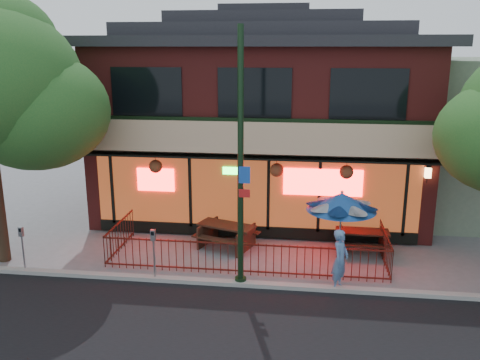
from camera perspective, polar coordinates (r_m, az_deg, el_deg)
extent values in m
plane|color=gray|center=(14.90, 0.26, -10.91)|extent=(80.00, 80.00, 0.00)
cube|color=#999993|center=(14.43, 0.01, -11.55)|extent=(80.00, 0.25, 0.12)
cube|color=maroon|center=(20.84, 2.71, 5.91)|extent=(12.00, 8.00, 6.50)
cube|color=#59230F|center=(17.27, 1.56, -1.39)|extent=(11.00, 0.06, 2.60)
cube|color=#FF0C0C|center=(17.01, 9.28, -0.26)|extent=(2.60, 0.04, 0.90)
cube|color=#FF0C0C|center=(17.75, -9.45, 0.03)|extent=(1.30, 0.04, 0.80)
cube|color=tan|center=(16.37, 1.44, 4.54)|extent=(12.20, 1.33, 1.26)
cube|color=black|center=(17.38, -10.43, 9.73)|extent=(2.40, 0.06, 1.60)
cube|color=black|center=(16.65, 1.64, 9.75)|extent=(2.40, 0.06, 1.60)
cube|color=black|center=(16.68, 14.21, 9.33)|extent=(2.40, 0.06, 1.60)
cube|color=black|center=(17.68, 1.52, -5.78)|extent=(11.00, 0.12, 0.40)
cube|color=#FFC672|center=(17.27, 20.35, 0.76)|extent=(0.18, 0.18, 0.32)
cube|color=#511711|center=(14.69, 0.36, -7.23)|extent=(8.40, 0.04, 0.04)
cube|color=#511711|center=(15.03, 0.36, -10.17)|extent=(8.40, 0.04, 0.04)
cube|color=#511711|center=(16.86, -13.45, -4.71)|extent=(0.04, 2.60, 0.04)
cube|color=#511711|center=(16.02, 16.11, -5.94)|extent=(0.04, 2.60, 0.04)
cylinder|color=#511711|center=(14.87, 0.36, -8.84)|extent=(0.02, 0.02, 1.00)
cylinder|color=black|center=(13.36, 0.07, 1.99)|extent=(0.16, 0.16, 7.00)
cylinder|color=black|center=(14.50, 0.06, -11.23)|extent=(0.32, 0.32, 0.20)
cube|color=#194CB2|center=(13.27, 0.50, 0.57)|extent=(0.30, 0.02, 0.45)
cube|color=red|center=(13.40, 0.49, -1.51)|extent=(0.30, 0.02, 0.22)
cube|color=#3C2116|center=(17.21, -3.64, -5.93)|extent=(0.51, 1.28, 0.76)
cube|color=#3C2116|center=(16.56, 0.69, -6.74)|extent=(0.51, 1.28, 0.76)
cube|color=#3C2116|center=(16.74, -1.53, -5.12)|extent=(2.01, 1.35, 0.06)
cube|color=#3C2116|center=(16.38, -2.47, -6.73)|extent=(1.84, 0.90, 0.05)
cube|color=#3C2116|center=(17.31, -0.62, -5.51)|extent=(1.84, 0.90, 0.05)
cube|color=#371C13|center=(16.94, 11.29, -6.67)|extent=(0.09, 1.22, 0.69)
cube|color=#371C13|center=(17.06, 15.72, -6.80)|extent=(0.09, 1.22, 0.69)
cube|color=#371C13|center=(16.86, 13.59, -5.64)|extent=(1.70, 0.75, 0.06)
cube|color=#371C13|center=(16.48, 13.66, -7.18)|extent=(1.69, 0.31, 0.05)
cube|color=#371C13|center=(17.44, 13.40, -5.92)|extent=(1.69, 0.31, 0.05)
cylinder|color=gray|center=(15.60, 11.16, -5.68)|extent=(0.05, 0.05, 2.16)
cone|color=#1A4894|center=(15.30, 11.34, -2.41)|extent=(2.06, 2.06, 0.54)
sphere|color=gray|center=(15.22, 11.39, -1.35)|extent=(0.10, 0.10, 0.10)
imported|color=#5479A8|center=(14.17, 11.18, -8.79)|extent=(0.63, 0.74, 1.72)
cylinder|color=gray|center=(14.69, -9.60, -8.87)|extent=(0.06, 0.06, 1.24)
cube|color=gray|center=(14.41, -9.73, -6.12)|extent=(0.14, 0.12, 0.31)
cube|color=black|center=(14.33, -9.81, -5.95)|extent=(0.09, 0.01, 0.11)
cylinder|color=#93949B|center=(16.34, -23.13, -7.62)|extent=(0.05, 0.05, 1.13)
cube|color=#93949B|center=(16.10, -23.38, -5.35)|extent=(0.14, 0.12, 0.29)
cube|color=black|center=(16.04, -23.50, -5.21)|extent=(0.08, 0.02, 0.10)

